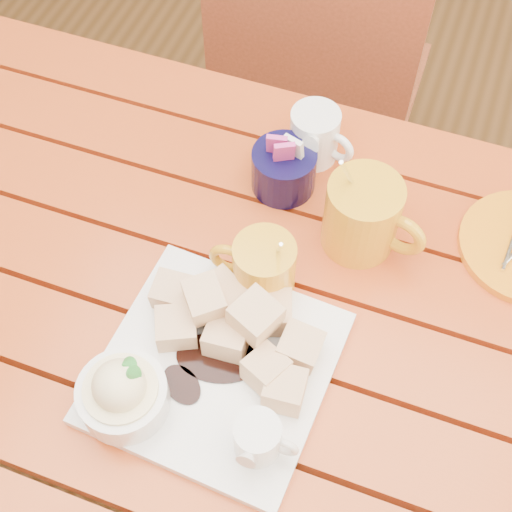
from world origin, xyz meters
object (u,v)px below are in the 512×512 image
at_px(coffee_mug_left, 262,267).
at_px(chair_far, 317,90).
at_px(table, 219,336).
at_px(coffee_mug_right, 364,216).
at_px(dessert_plate, 199,368).

bearing_deg(coffee_mug_left, chair_far, 96.62).
relative_size(table, coffee_mug_left, 8.90).
bearing_deg(table, coffee_mug_right, 45.60).
xyz_separation_m(dessert_plate, coffee_mug_right, (0.13, 0.26, 0.03)).
height_order(table, coffee_mug_left, coffee_mug_left).
bearing_deg(chair_far, coffee_mug_right, 110.36).
xyz_separation_m(coffee_mug_left, chair_far, (-0.11, 0.65, -0.32)).
bearing_deg(chair_far, coffee_mug_left, 98.33).
relative_size(coffee_mug_right, chair_far, 0.20).
relative_size(dessert_plate, chair_far, 0.33).
bearing_deg(coffee_mug_right, table, -121.87).
bearing_deg(dessert_plate, coffee_mug_right, 64.17).
height_order(dessert_plate, chair_far, dessert_plate).
bearing_deg(table, dessert_plate, -77.62).
bearing_deg(dessert_plate, table, 102.38).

